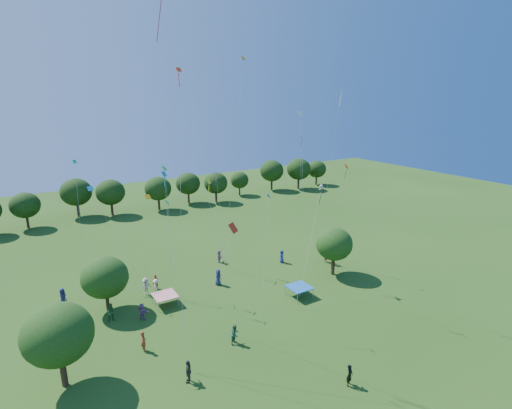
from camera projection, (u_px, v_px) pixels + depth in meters
The scene contains 39 objects.
near_tree_west at pixel (58, 334), 27.61m from camera, with size 4.82×4.82×6.35m.
near_tree_north at pixel (105, 277), 37.79m from camera, with size 4.41×4.41×5.47m.
near_tree_east at pixel (334, 244), 45.46m from camera, with size 4.19×4.19×5.65m.
treeline at pixel (122, 190), 69.40m from camera, with size 88.01×8.77×6.77m.
tent_red_stripe at pixel (165, 295), 39.42m from camera, with size 2.20×2.20×1.10m.
tent_blue at pixel (299, 287), 41.10m from camera, with size 2.20×2.20×1.10m.
man_in_black at pixel (350, 375), 28.50m from camera, with size 0.63×0.40×1.67m, color black.
crowd_person_0 at pixel (63, 297), 39.28m from camera, with size 0.92×0.50×1.86m, color #1A1C4D.
crowd_person_1 at pixel (326, 256), 49.56m from camera, with size 0.65×0.42×1.73m, color maroon.
crowd_person_2 at pixel (235, 334), 33.32m from camera, with size 0.85×0.46×1.73m, color #25563B.
crowd_person_3 at pixel (146, 286), 41.52m from camera, with size 1.21×0.54×1.86m, color #B2A38E.
crowd_person_4 at pixel (188, 371), 28.83m from camera, with size 1.05×0.48×1.79m, color #3B322F.
crowd_person_5 at pixel (219, 256), 49.54m from camera, with size 1.48×0.53×1.59m, color #8B517C.
crowd_person_6 at pixel (282, 256), 49.48m from camera, with size 0.81×0.44×1.64m, color navy.
crowd_person_7 at pixel (144, 341), 32.35m from camera, with size 0.66×0.42×1.77m, color maroon.
crowd_person_8 at pixel (112, 312), 36.61m from camera, with size 0.87×0.47×1.77m, color #2F5D27.
crowd_person_9 at pixel (156, 286), 41.72m from camera, with size 1.07×0.48×1.64m, color beige.
crowd_person_10 at pixel (332, 259), 48.79m from camera, with size 0.93×0.42×1.58m, color #372E2C.
crowd_person_11 at pixel (142, 312), 36.93m from camera, with size 1.50×0.53×1.60m, color #834F88.
crowd_person_12 at pixel (218, 277), 43.64m from camera, with size 0.90×0.49×1.82m, color navy.
crowd_person_13 at pixel (156, 282), 42.71m from camera, with size 0.62×0.40×1.65m, color maroon.
pirate_kite at pixel (321, 189), 41.87m from camera, with size 5.97×4.41×10.00m.
red_high_kite at pixel (175, 68), 29.99m from camera, with size 4.22×4.76×26.44m.
small_kite_0 at pixel (338, 192), 38.59m from camera, with size 4.03×7.94×12.88m.
small_kite_1 at pixel (147, 211), 40.34m from camera, with size 1.57×0.83×9.18m.
small_kite_2 at pixel (236, 132), 42.11m from camera, with size 1.13×3.65×22.53m.
small_kite_3 at pixel (167, 193), 38.40m from camera, with size 0.62×1.07×12.32m.
small_kite_4 at pixel (266, 230), 33.80m from camera, with size 2.39×2.42×10.79m.
small_kite_5 at pixel (302, 167), 47.73m from camera, with size 1.13×0.50×14.21m.
small_kite_6 at pixel (333, 144), 39.02m from camera, with size 3.20×5.96×19.57m.
small_kite_7 at pixel (166, 193), 39.62m from camera, with size 0.82×2.20×11.58m.
small_kite_8 at pixel (226, 246), 27.21m from camera, with size 3.42×2.90×10.55m.
small_kite_9 at pixel (180, 162), 29.33m from camera, with size 2.52×4.05×20.80m.
small_kite_10 at pixel (210, 190), 45.63m from camera, with size 1.50×1.90×9.71m.
small_kite_11 at pixel (168, 214), 40.36m from camera, with size 0.86×2.15×8.66m.
small_kite_12 at pixel (100, 206), 40.87m from camera, with size 3.56×4.84×9.84m.
small_kite_13 at pixel (218, 194), 46.16m from camera, with size 0.72×1.61×10.37m.
small_kite_14 at pixel (301, 146), 45.92m from camera, with size 1.98×1.16×17.12m.
small_kite_15 at pixel (78, 203), 38.80m from camera, with size 1.26×5.10×12.72m.
Camera 1 is at (-17.62, -14.27, 20.19)m, focal length 28.00 mm.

